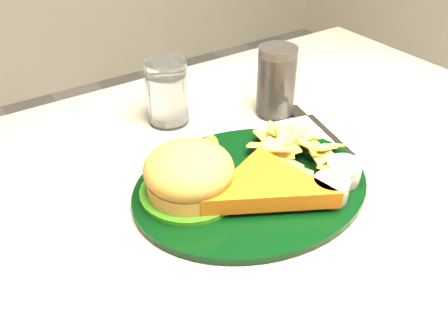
# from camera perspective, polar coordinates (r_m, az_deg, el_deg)

# --- Properties ---
(dinner_plate) EXTENTS (0.35, 0.30, 0.08)m
(dinner_plate) POSITION_cam_1_polar(r_m,az_deg,el_deg) (0.67, 3.24, 0.17)
(dinner_plate) COLOR black
(dinner_plate) RESTS_ON table
(water_glass) EXTENTS (0.09, 0.09, 0.11)m
(water_glass) POSITION_cam_1_polar(r_m,az_deg,el_deg) (0.83, -6.52, 8.57)
(water_glass) COLOR white
(water_glass) RESTS_ON table
(cola_glass) EXTENTS (0.08, 0.08, 0.12)m
(cola_glass) POSITION_cam_1_polar(r_m,az_deg,el_deg) (0.85, 6.00, 9.77)
(cola_glass) COLOR black
(cola_glass) RESTS_ON table
(fork_napkin) EXTENTS (0.17, 0.20, 0.01)m
(fork_napkin) POSITION_cam_1_polar(r_m,az_deg,el_deg) (0.82, 11.48, 4.03)
(fork_napkin) COLOR white
(fork_napkin) RESTS_ON table
(ramekin) EXTENTS (0.05, 0.05, 0.03)m
(ramekin) POSITION_cam_1_polar(r_m,az_deg,el_deg) (0.67, -24.09, -6.40)
(ramekin) COLOR silver
(ramekin) RESTS_ON table
(wrapped_straw) EXTENTS (0.18, 0.08, 0.01)m
(wrapped_straw) POSITION_cam_1_polar(r_m,az_deg,el_deg) (0.77, -2.24, 2.30)
(wrapped_straw) COLOR white
(wrapped_straw) RESTS_ON table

